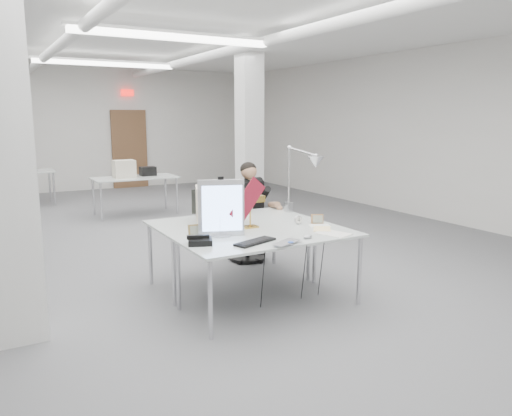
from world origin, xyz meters
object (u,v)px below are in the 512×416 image
(monitor, at_px, (221,208))
(laptop, at_px, (291,244))
(bankers_lamp, at_px, (250,210))
(beige_monitor, at_px, (215,204))
(desk_main, at_px, (270,237))
(desk_phone, at_px, (200,241))
(architect_lamp, at_px, (300,177))
(office_chair, at_px, (247,219))
(seated_person, at_px, (249,195))

(monitor, bearing_deg, laptop, -38.72)
(bankers_lamp, bearing_deg, beige_monitor, 110.35)
(desk_main, distance_m, laptop, 0.42)
(desk_main, xyz_separation_m, laptop, (-0.03, -0.42, 0.03))
(bankers_lamp, distance_m, beige_monitor, 0.51)
(desk_phone, distance_m, architect_lamp, 1.79)
(monitor, relative_size, laptop, 1.71)
(office_chair, bearing_deg, desk_main, -123.00)
(bankers_lamp, xyz_separation_m, architect_lamp, (0.85, 0.30, 0.28))
(monitor, relative_size, beige_monitor, 1.34)
(bankers_lamp, relative_size, architect_lamp, 0.41)
(bankers_lamp, xyz_separation_m, beige_monitor, (-0.19, 0.48, 0.01))
(seated_person, bearing_deg, architect_lamp, -86.35)
(bankers_lamp, bearing_deg, desk_phone, -153.96)
(architect_lamp, bearing_deg, office_chair, 130.02)
(seated_person, distance_m, architect_lamp, 0.93)
(desk_main, height_order, architect_lamp, architect_lamp)
(office_chair, height_order, seated_person, seated_person)
(seated_person, height_order, bankers_lamp, seated_person)
(beige_monitor, bearing_deg, laptop, -62.62)
(laptop, xyz_separation_m, desk_phone, (-0.72, 0.45, 0.01))
(monitor, height_order, architect_lamp, architect_lamp)
(desk_phone, bearing_deg, bankers_lamp, 49.37)
(desk_main, distance_m, office_chair, 1.73)
(desk_main, bearing_deg, architect_lamp, 40.26)
(beige_monitor, bearing_deg, monitor, -89.48)
(laptop, distance_m, beige_monitor, 1.33)
(desk_phone, xyz_separation_m, beige_monitor, (0.56, 0.87, 0.17))
(desk_phone, height_order, architect_lamp, architect_lamp)
(monitor, xyz_separation_m, bankers_lamp, (0.43, 0.19, -0.09))
(office_chair, relative_size, seated_person, 1.29)
(desk_main, distance_m, monitor, 0.57)
(monitor, distance_m, laptop, 0.81)
(laptop, bearing_deg, desk_phone, 126.06)
(office_chair, bearing_deg, beige_monitor, -150.46)
(desk_main, xyz_separation_m, desk_phone, (-0.75, 0.03, 0.04))
(monitor, distance_m, desk_phone, 0.45)
(laptop, bearing_deg, monitor, 99.80)
(laptop, xyz_separation_m, architect_lamp, (0.88, 1.14, 0.46))
(desk_phone, relative_size, beige_monitor, 0.52)
(architect_lamp, bearing_deg, desk_main, -114.84)
(monitor, height_order, desk_phone, monitor)
(desk_main, relative_size, monitor, 3.18)
(monitor, height_order, beige_monitor, monitor)
(architect_lamp, bearing_deg, monitor, -134.23)
(desk_main, xyz_separation_m, beige_monitor, (-0.19, 0.90, 0.21))
(seated_person, height_order, architect_lamp, architect_lamp)
(office_chair, distance_m, monitor, 1.79)
(laptop, height_order, bankers_lamp, bankers_lamp)
(architect_lamp, bearing_deg, beige_monitor, -164.74)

